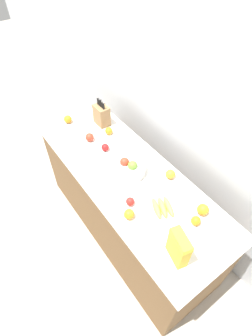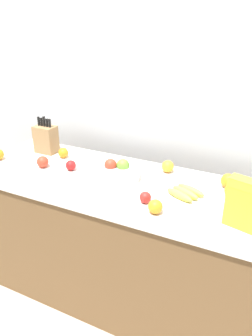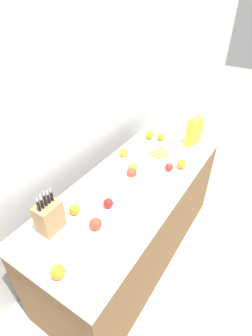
{
  "view_description": "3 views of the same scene",
  "coord_description": "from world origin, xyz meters",
  "px_view_note": "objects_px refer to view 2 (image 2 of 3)",
  "views": [
    {
      "loc": [
        1.14,
        -0.84,
        2.51
      ],
      "look_at": [
        0.04,
        -0.04,
        1.02
      ],
      "focal_mm": 28.0,
      "sensor_mm": 36.0,
      "label": 1
    },
    {
      "loc": [
        0.83,
        -1.57,
        1.8
      ],
      "look_at": [
        0.08,
        -0.05,
        1.01
      ],
      "focal_mm": 35.0,
      "sensor_mm": 36.0,
      "label": 2
    },
    {
      "loc": [
        -1.35,
        -0.79,
        2.15
      ],
      "look_at": [
        -0.07,
        0.04,
        1.02
      ],
      "focal_mm": 28.0,
      "sensor_mm": 36.0,
      "label": 3
    }
  ],
  "objects_px": {
    "orange_mid_right": "(155,207)",
    "orange_front_right": "(63,153)",
    "knife_block": "(46,139)",
    "apple_near_bananas": "(145,197)",
    "cereal_box": "(245,202)",
    "orange_front_left": "(231,191)",
    "apple_front": "(71,165)",
    "orange_front_center": "(228,181)",
    "orange_by_cereal": "(168,166)",
    "banana_bunch": "(185,192)",
    "apple_rightmost": "(43,162)",
    "fruit_bowl": "(118,172)"
  },
  "relations": [
    {
      "from": "orange_mid_right",
      "to": "orange_front_right",
      "type": "relative_size",
      "value": 1.06
    },
    {
      "from": "knife_block",
      "to": "apple_near_bananas",
      "type": "bearing_deg",
      "value": -20.34
    },
    {
      "from": "orange_front_right",
      "to": "apple_near_bananas",
      "type": "bearing_deg",
      "value": -22.29
    },
    {
      "from": "knife_block",
      "to": "cereal_box",
      "type": "relative_size",
      "value": 1.2
    },
    {
      "from": "orange_front_left",
      "to": "orange_front_right",
      "type": "bearing_deg",
      "value": 177.96
    },
    {
      "from": "orange_mid_right",
      "to": "apple_front",
      "type": "bearing_deg",
      "value": 160.83
    },
    {
      "from": "knife_block",
      "to": "orange_front_right",
      "type": "distance_m",
      "value": 0.19
    },
    {
      "from": "cereal_box",
      "to": "orange_mid_right",
      "type": "relative_size",
      "value": 3.28
    },
    {
      "from": "cereal_box",
      "to": "orange_front_center",
      "type": "distance_m",
      "value": 0.41
    },
    {
      "from": "orange_mid_right",
      "to": "orange_front_center",
      "type": "relative_size",
      "value": 0.89
    },
    {
      "from": "orange_front_left",
      "to": "orange_by_cereal",
      "type": "bearing_deg",
      "value": 161.13
    },
    {
      "from": "banana_bunch",
      "to": "apple_near_bananas",
      "type": "bearing_deg",
      "value": -136.05
    },
    {
      "from": "orange_front_center",
      "to": "orange_front_left",
      "type": "bearing_deg",
      "value": -72.23
    },
    {
      "from": "apple_front",
      "to": "orange_mid_right",
      "type": "xyz_separation_m",
      "value": [
        0.68,
        -0.24,
        0.0
      ]
    },
    {
      "from": "apple_rightmost",
      "to": "orange_front_center",
      "type": "height_order",
      "value": "orange_front_center"
    },
    {
      "from": "fruit_bowl",
      "to": "orange_front_right",
      "type": "xyz_separation_m",
      "value": [
        -0.51,
        0.13,
        -0.01
      ]
    },
    {
      "from": "apple_near_bananas",
      "to": "orange_front_left",
      "type": "height_order",
      "value": "orange_front_left"
    },
    {
      "from": "orange_front_center",
      "to": "apple_front",
      "type": "bearing_deg",
      "value": -167.64
    },
    {
      "from": "fruit_bowl",
      "to": "orange_mid_right",
      "type": "height_order",
      "value": "fruit_bowl"
    },
    {
      "from": "knife_block",
      "to": "banana_bunch",
      "type": "bearing_deg",
      "value": -9.32
    },
    {
      "from": "fruit_bowl",
      "to": "orange_front_center",
      "type": "distance_m",
      "value": 0.66
    },
    {
      "from": "banana_bunch",
      "to": "apple_rightmost",
      "type": "xyz_separation_m",
      "value": [
        -0.96,
        -0.05,
        0.02
      ]
    },
    {
      "from": "orange_mid_right",
      "to": "orange_front_left",
      "type": "relative_size",
      "value": 1.11
    },
    {
      "from": "apple_near_bananas",
      "to": "orange_front_center",
      "type": "xyz_separation_m",
      "value": [
        0.37,
        0.38,
        0.01
      ]
    },
    {
      "from": "banana_bunch",
      "to": "apple_front",
      "type": "xyz_separation_m",
      "value": [
        -0.77,
        -0.0,
        0.01
      ]
    },
    {
      "from": "apple_front",
      "to": "orange_mid_right",
      "type": "relative_size",
      "value": 0.89
    },
    {
      "from": "orange_front_right",
      "to": "orange_mid_right",
      "type": "bearing_deg",
      "value": -24.43
    },
    {
      "from": "banana_bunch",
      "to": "apple_near_bananas",
      "type": "distance_m",
      "value": 0.24
    },
    {
      "from": "apple_near_bananas",
      "to": "orange_front_right",
      "type": "bearing_deg",
      "value": 157.71
    },
    {
      "from": "banana_bunch",
      "to": "orange_front_left",
      "type": "bearing_deg",
      "value": 25.27
    },
    {
      "from": "apple_near_bananas",
      "to": "apple_rightmost",
      "type": "distance_m",
      "value": 0.8
    },
    {
      "from": "apple_rightmost",
      "to": "orange_front_center",
      "type": "distance_m",
      "value": 1.18
    },
    {
      "from": "knife_block",
      "to": "apple_near_bananas",
      "type": "distance_m",
      "value": 1.0
    },
    {
      "from": "apple_front",
      "to": "apple_rightmost",
      "type": "xyz_separation_m",
      "value": [
        -0.19,
        -0.05,
        0.01
      ]
    },
    {
      "from": "knife_block",
      "to": "orange_front_center",
      "type": "height_order",
      "value": "knife_block"
    },
    {
      "from": "apple_near_bananas",
      "to": "orange_mid_right",
      "type": "bearing_deg",
      "value": -40.25
    },
    {
      "from": "cereal_box",
      "to": "fruit_bowl",
      "type": "relative_size",
      "value": 0.95
    },
    {
      "from": "apple_near_bananas",
      "to": "orange_mid_right",
      "type": "height_order",
      "value": "orange_mid_right"
    },
    {
      "from": "apple_rightmost",
      "to": "knife_block",
      "type": "bearing_deg",
      "value": 123.0
    },
    {
      "from": "knife_block",
      "to": "orange_by_cereal",
      "type": "distance_m",
      "value": 0.92
    },
    {
      "from": "fruit_bowl",
      "to": "knife_block",
      "type": "bearing_deg",
      "value": 166.34
    },
    {
      "from": "orange_by_cereal",
      "to": "apple_near_bananas",
      "type": "bearing_deg",
      "value": -87.03
    },
    {
      "from": "cereal_box",
      "to": "orange_front_center",
      "type": "xyz_separation_m",
      "value": [
        -0.13,
        0.38,
        -0.1
      ]
    },
    {
      "from": "apple_front",
      "to": "orange_front_right",
      "type": "xyz_separation_m",
      "value": [
        -0.17,
        0.15,
        0.0
      ]
    },
    {
      "from": "knife_block",
      "to": "fruit_bowl",
      "type": "distance_m",
      "value": 0.7
    },
    {
      "from": "fruit_bowl",
      "to": "orange_front_right",
      "type": "distance_m",
      "value": 0.52
    },
    {
      "from": "banana_bunch",
      "to": "orange_front_left",
      "type": "height_order",
      "value": "orange_front_left"
    },
    {
      "from": "orange_front_right",
      "to": "orange_front_center",
      "type": "relative_size",
      "value": 0.84
    },
    {
      "from": "apple_near_bananas",
      "to": "orange_front_left",
      "type": "relative_size",
      "value": 0.94
    },
    {
      "from": "apple_rightmost",
      "to": "orange_front_right",
      "type": "xyz_separation_m",
      "value": [
        0.02,
        0.19,
        -0.0
      ]
    }
  ]
}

